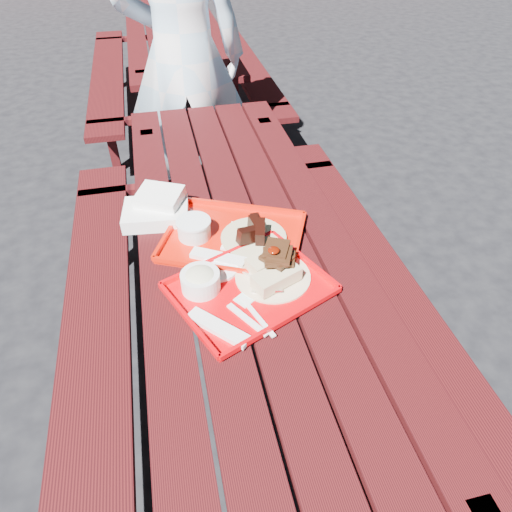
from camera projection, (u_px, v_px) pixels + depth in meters
name	position (u px, v px, depth m)	size (l,w,h in m)	color
ground	(249.00, 370.00, 2.09)	(60.00, 60.00, 0.00)	black
picnic_table_near	(247.00, 283.00, 1.72)	(1.41, 2.40, 0.75)	#3E0B0C
picnic_table_far	(176.00, 52.00, 3.78)	(1.41, 2.40, 0.75)	#3E0B0C
near_tray	(246.00, 280.00, 1.41)	(0.55, 0.50, 0.14)	red
far_tray	(231.00, 236.00, 1.59)	(0.57, 0.52, 0.08)	red
white_cloth	(157.00, 209.00, 1.68)	(0.25, 0.22, 0.10)	white
person	(183.00, 57.00, 2.48)	(0.70, 0.46, 1.91)	#B8DEF8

